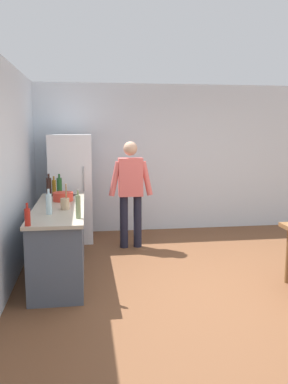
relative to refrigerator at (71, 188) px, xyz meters
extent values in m
plane|color=brown|center=(1.90, -2.40, -0.90)|extent=(14.00, 14.00, 0.00)
cube|color=silver|center=(1.90, 0.60, 0.45)|extent=(6.40, 0.12, 2.70)
cube|color=#4C5666|center=(-0.10, -1.60, -0.47)|extent=(0.60, 2.12, 0.86)
cube|color=#B2A893|center=(-0.10, -1.60, -0.02)|extent=(0.64, 2.20, 0.04)
cube|color=white|center=(0.00, 0.00, 0.00)|extent=(0.70, 0.64, 1.80)
cylinder|color=#B2B2B7|center=(0.22, -0.34, 0.20)|extent=(0.02, 0.02, 0.40)
cylinder|color=#1E1E2D|center=(0.84, -0.55, -0.48)|extent=(0.13, 0.13, 0.84)
cylinder|color=#1E1E2D|center=(1.06, -0.55, -0.48)|extent=(0.13, 0.13, 0.84)
cube|color=#E56660|center=(0.95, -0.55, 0.24)|extent=(0.38, 0.22, 0.60)
sphere|color=tan|center=(0.95, -0.55, 0.69)|extent=(0.22, 0.22, 0.22)
cylinder|color=#E56660|center=(0.70, -0.59, 0.22)|extent=(0.20, 0.09, 0.55)
cylinder|color=#E56660|center=(1.20, -0.59, 0.22)|extent=(0.20, 0.09, 0.55)
cylinder|color=brown|center=(2.70, -2.35, -0.55)|extent=(0.06, 0.06, 0.70)
cylinder|color=red|center=(-0.07, -1.20, 0.06)|extent=(0.28, 0.28, 0.12)
cube|color=black|center=(-0.24, -1.20, 0.08)|extent=(0.06, 0.03, 0.02)
cube|color=black|center=(0.10, -1.20, 0.08)|extent=(0.06, 0.03, 0.02)
cylinder|color=tan|center=(-0.01, -1.82, 0.07)|extent=(0.11, 0.11, 0.14)
cylinder|color=olive|center=(0.01, -1.81, 0.21)|extent=(0.02, 0.05, 0.22)
cylinder|color=olive|center=(0.01, -1.82, 0.21)|extent=(0.02, 0.04, 0.22)
cylinder|color=#996619|center=(-0.23, -0.61, 0.11)|extent=(0.06, 0.06, 0.22)
cylinder|color=#996619|center=(-0.23, -0.61, 0.25)|extent=(0.03, 0.03, 0.06)
cylinder|color=silver|center=(-0.18, -2.08, 0.12)|extent=(0.07, 0.07, 0.24)
cylinder|color=silver|center=(-0.18, -2.08, 0.27)|extent=(0.03, 0.03, 0.06)
cylinder|color=black|center=(-0.29, -0.80, 0.14)|extent=(0.08, 0.08, 0.28)
cylinder|color=black|center=(-0.29, -0.80, 0.31)|extent=(0.03, 0.03, 0.06)
cylinder|color=#1E5123|center=(-0.14, -0.85, 0.14)|extent=(0.08, 0.08, 0.28)
cylinder|color=#1E5123|center=(-0.14, -0.85, 0.31)|extent=(0.03, 0.03, 0.06)
cylinder|color=gray|center=(0.16, -2.36, 0.13)|extent=(0.06, 0.06, 0.26)
cylinder|color=gray|center=(0.16, -2.36, 0.29)|extent=(0.02, 0.02, 0.06)
cylinder|color=#B22319|center=(-0.35, -2.64, 0.09)|extent=(0.06, 0.06, 0.18)
cylinder|color=#B22319|center=(-0.35, -2.64, 0.21)|extent=(0.02, 0.02, 0.06)
camera|label=1|loc=(0.26, -6.80, 0.99)|focal=37.57mm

